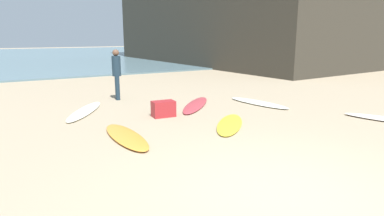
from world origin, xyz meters
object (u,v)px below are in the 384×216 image
Objects in this scene: surfboard_5 at (85,111)px; beach_cooler at (163,109)px; surfboard_0 at (230,124)px; surfboard_3 at (126,136)px; surfboard_1 at (196,105)px; surfboard_2 at (258,103)px; beachgoer_mid at (117,72)px.

beach_cooler reaches higher than surfboard_5.
surfboard_5 is (-2.63, 3.15, 0.00)m from surfboard_0.
surfboard_3 is 1.96m from beach_cooler.
beach_cooler reaches higher than surfboard_1.
beach_cooler is (-1.42, -0.72, 0.17)m from surfboard_1.
surfboard_0 is at bearing 174.10° from surfboard_3.
surfboard_3 reaches higher than surfboard_1.
surfboard_2 is 0.88× the size of surfboard_5.
surfboard_2 is (2.26, 1.54, 0.01)m from surfboard_0.
beachgoer_mid is at bearing -105.04° from surfboard_3.
surfboard_5 is (-3.07, 0.86, -0.00)m from surfboard_1.
beachgoer_mid reaches higher than surfboard_3.
beachgoer_mid reaches higher than surfboard_2.
surfboard_1 is 1.19× the size of surfboard_3.
beachgoer_mid reaches higher than surfboard_0.
surfboard_0 is at bearing -58.20° from beach_cooler.
surfboard_0 is at bearing 26.74° from surfboard_2.
beach_cooler is (-3.24, 0.03, 0.17)m from surfboard_2.
surfboard_0 is at bearing 30.19° from beachgoer_mid.
surfboard_2 is at bearing 64.61° from beachgoer_mid.
surfboard_5 is at bearing 136.28° from beach_cooler.
surfboard_0 is 2.47m from surfboard_3.
beachgoer_mid is (-1.25, 4.49, 0.88)m from surfboard_0.
surfboard_2 is at bearing 20.20° from surfboard_1.
beach_cooler is at bearing -8.12° from surfboard_2.
surfboard_3 reaches higher than surfboard_0.
beachgoer_mid is (-1.69, 2.20, 0.87)m from surfboard_1.
surfboard_3 is 4.45m from beachgoer_mid.
surfboard_2 is 3.84× the size of beach_cooler.
surfboard_3 is 1.29× the size of beachgoer_mid.
surfboard_0 is 1.22× the size of beachgoer_mid.
surfboard_5 is 2.11m from beachgoer_mid.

